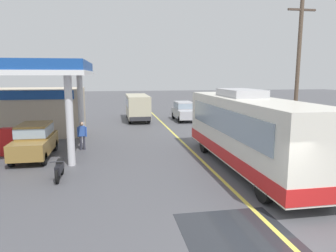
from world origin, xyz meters
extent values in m
plane|color=#4C4C51|center=(0.00, 20.00, 0.00)|extent=(120.00, 120.00, 0.00)
cube|color=#D8CC4C|center=(0.00, 15.00, 0.00)|extent=(0.16, 50.00, 0.01)
cube|color=#26282D|center=(-1.15, 0.67, 0.00)|extent=(3.06, 3.71, 0.01)
cube|color=silver|center=(1.73, 6.81, 1.88)|extent=(2.50, 11.00, 2.90)
cube|color=red|center=(1.73, 6.81, 0.77)|extent=(2.54, 11.04, 0.56)
cube|color=#8C9EAD|center=(1.73, 1.37, 2.42)|extent=(2.30, 0.10, 1.40)
cube|color=#8C9EAD|center=(0.46, 6.81, 2.33)|extent=(0.06, 9.35, 1.10)
cube|color=#8C9EAD|center=(3.00, 6.81, 2.33)|extent=(0.06, 9.35, 1.10)
cube|color=white|center=(1.73, 1.38, 3.12)|extent=(1.75, 0.08, 0.32)
cube|color=#B2B2B7|center=(1.73, 7.81, 3.51)|extent=(1.60, 2.80, 0.36)
cylinder|color=black|center=(0.63, 2.91, 0.50)|extent=(0.30, 1.00, 1.00)
cylinder|color=black|center=(2.83, 2.91, 0.50)|extent=(0.30, 1.00, 1.00)
cylinder|color=black|center=(0.63, 10.11, 0.50)|extent=(0.30, 1.00, 1.00)
cylinder|color=black|center=(2.83, 10.11, 0.50)|extent=(0.30, 1.00, 1.00)
cube|color=#194799|center=(-10.21, 11.41, 4.85)|extent=(9.00, 7.00, 0.50)
cube|color=white|center=(-10.21, 11.41, 4.48)|extent=(9.10, 7.10, 0.24)
cylinder|color=silver|center=(-6.51, 8.71, 2.30)|extent=(0.36, 0.36, 4.60)
cylinder|color=silver|center=(-6.51, 14.11, 2.30)|extent=(0.36, 0.36, 4.60)
cube|color=red|center=(-10.21, 11.41, 0.75)|extent=(0.70, 0.60, 1.50)
cube|color=beige|center=(-10.21, 17.61, 1.70)|extent=(7.00, 4.40, 3.40)
cube|color=#194799|center=(-10.21, 15.37, 3.05)|extent=(6.30, 0.10, 0.60)
cube|color=olive|center=(-8.60, 10.49, 0.72)|extent=(1.70, 4.20, 0.80)
cube|color=olive|center=(-8.60, 10.69, 1.47)|extent=(1.50, 2.31, 0.70)
cube|color=#8C9EAD|center=(-8.60, 10.69, 1.47)|extent=(1.53, 2.35, 0.49)
cylinder|color=black|center=(-9.35, 8.99, 0.32)|extent=(0.20, 0.64, 0.64)
cylinder|color=black|center=(-7.85, 8.99, 0.32)|extent=(0.20, 0.64, 0.64)
cylinder|color=black|center=(-9.35, 11.99, 0.32)|extent=(0.20, 0.64, 0.64)
cylinder|color=black|center=(-7.85, 11.99, 0.32)|extent=(0.20, 0.64, 0.64)
cube|color=#BFB799|center=(-2.11, 23.57, 1.39)|extent=(2.00, 6.00, 2.10)
cube|color=#8C9EAD|center=(-2.11, 23.57, 1.79)|extent=(2.04, 5.10, 0.80)
cube|color=#2D2D33|center=(-2.11, 20.52, 0.54)|extent=(1.90, 0.16, 0.36)
cylinder|color=black|center=(-2.99, 21.57, 0.38)|extent=(0.22, 0.76, 0.76)
cylinder|color=black|center=(-1.23, 21.57, 0.38)|extent=(0.22, 0.76, 0.76)
cylinder|color=black|center=(-2.99, 25.57, 0.38)|extent=(0.22, 0.76, 0.76)
cylinder|color=black|center=(-1.23, 25.57, 0.38)|extent=(0.22, 0.76, 0.76)
cylinder|color=black|center=(-6.77, 6.14, 0.30)|extent=(0.10, 0.60, 0.60)
cylinder|color=black|center=(-6.77, 7.34, 0.30)|extent=(0.10, 0.60, 0.60)
cube|color=black|center=(-6.77, 6.74, 0.50)|extent=(0.20, 1.30, 0.36)
cube|color=black|center=(-6.77, 6.89, 0.72)|extent=(0.24, 0.60, 0.12)
cylinder|color=#2D2D33|center=(-6.77, 6.19, 0.90)|extent=(0.55, 0.04, 0.04)
cylinder|color=#33333F|center=(-6.38, 11.96, 0.41)|extent=(0.14, 0.14, 0.82)
cylinder|color=#33333F|center=(-6.20, 11.96, 0.41)|extent=(0.14, 0.14, 0.82)
cube|color=#3359B2|center=(-6.29, 11.96, 1.12)|extent=(0.36, 0.22, 0.60)
sphere|color=tan|center=(-6.29, 11.96, 1.55)|extent=(0.22, 0.22, 0.22)
cylinder|color=#3359B2|center=(-6.52, 11.96, 1.07)|extent=(0.09, 0.09, 0.58)
cylinder|color=#3359B2|center=(-6.06, 11.96, 1.07)|extent=(0.09, 0.09, 0.58)
cylinder|color=#33333F|center=(-8.59, 10.16, 0.41)|extent=(0.14, 0.14, 0.82)
cylinder|color=#33333F|center=(-8.41, 10.16, 0.41)|extent=(0.14, 0.14, 0.82)
cube|color=silver|center=(-8.50, 10.16, 1.12)|extent=(0.36, 0.22, 0.60)
sphere|color=tan|center=(-8.50, 10.16, 1.55)|extent=(0.22, 0.22, 0.22)
cylinder|color=silver|center=(-8.73, 10.16, 1.07)|extent=(0.09, 0.09, 0.58)
cylinder|color=silver|center=(-8.27, 10.16, 1.07)|extent=(0.09, 0.09, 0.58)
cube|color=#B2B2B7|center=(2.29, 22.51, 0.72)|extent=(1.70, 4.20, 0.80)
cube|color=#B2B2B7|center=(2.29, 22.71, 1.47)|extent=(1.50, 2.31, 0.70)
cube|color=#8C9EAD|center=(2.29, 22.71, 1.47)|extent=(1.53, 2.35, 0.49)
cylinder|color=black|center=(1.54, 21.01, 0.32)|extent=(0.20, 0.64, 0.64)
cylinder|color=black|center=(3.04, 21.01, 0.32)|extent=(0.20, 0.64, 0.64)
cylinder|color=black|center=(1.54, 24.01, 0.32)|extent=(0.20, 0.64, 0.64)
cylinder|color=black|center=(3.04, 24.01, 0.32)|extent=(0.20, 0.64, 0.64)
cylinder|color=brown|center=(6.90, 11.24, 4.42)|extent=(0.24, 0.24, 8.85)
cube|color=#4C3D33|center=(6.90, 11.24, 8.25)|extent=(1.80, 0.12, 0.12)
camera|label=1|loc=(-4.45, -6.59, 4.38)|focal=33.22mm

